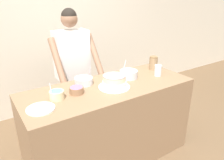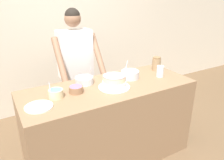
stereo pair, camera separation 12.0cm
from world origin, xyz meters
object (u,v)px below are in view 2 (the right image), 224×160
cake (114,82)px  person_baker (76,62)px  frosting_bowl_pink (84,80)px  frosting_bowl_white (130,74)px  frosting_bowl_purple (76,89)px  ceramic_plate (39,107)px  drinking_glass (160,71)px  stoneware_jar (156,64)px  frosting_bowl_blue (56,93)px

cake → person_baker: bearing=98.3°
frosting_bowl_pink → frosting_bowl_white: 0.52m
person_baker → frosting_bowl_purple: size_ratio=12.05×
ceramic_plate → drinking_glass: bearing=2.0°
cake → frosting_bowl_white: (0.29, 0.13, -0.01)m
frosting_bowl_pink → frosting_bowl_white: frosting_bowl_white is taller
stoneware_jar → frosting_bowl_pink: bearing=177.5°
cake → ceramic_plate: 0.76m
frosting_bowl_purple → stoneware_jar: stoneware_jar is taller
frosting_bowl_purple → ceramic_plate: (-0.38, -0.12, -0.03)m
frosting_bowl_white → stoneware_jar: 0.44m
cake → frosting_bowl_purple: bearing=168.8°
frosting_bowl_pink → drinking_glass: (0.83, -0.24, 0.02)m
frosting_bowl_white → stoneware_jar: bearing=8.8°
person_baker → frosting_bowl_blue: bearing=-123.4°
frosting_bowl_blue → stoneware_jar: size_ratio=0.95×
cake → stoneware_jar: size_ratio=1.93×
frosting_bowl_blue → frosting_bowl_purple: 0.20m
person_baker → ceramic_plate: 1.04m
frosting_bowl_pink → frosting_bowl_purple: 0.23m
cake → frosting_bowl_blue: 0.58m
ceramic_plate → frosting_bowl_pink: bearing=28.1°
frosting_bowl_pink → ceramic_plate: frosting_bowl_pink is taller
frosting_bowl_purple → ceramic_plate: frosting_bowl_purple is taller
drinking_glass → stoneware_jar: (0.11, 0.20, 0.02)m
frosting_bowl_blue → frosting_bowl_white: (0.86, 0.07, 0.00)m
person_baker → ceramic_plate: bearing=-128.5°
person_baker → drinking_glass: bearing=-46.7°
ceramic_plate → frosting_bowl_white: bearing=9.7°
cake → frosting_bowl_purple: (-0.38, 0.08, -0.02)m
frosting_bowl_pink → drinking_glass: bearing=-16.0°
person_baker → stoneware_jar: person_baker is taller
person_baker → frosting_bowl_pink: 0.54m
person_baker → frosting_bowl_white: bearing=-58.0°
person_baker → frosting_bowl_blue: 0.85m
person_baker → stoneware_jar: bearing=-34.3°
frosting_bowl_blue → ceramic_plate: 0.22m
frosting_bowl_pink → frosting_bowl_purple: bearing=-133.4°
drinking_glass → frosting_bowl_blue: bearing=177.1°
frosting_bowl_blue → frosting_bowl_white: size_ratio=0.79×
frosting_bowl_white → drinking_glass: 0.35m
cake → frosting_bowl_white: size_ratio=1.60×
cake → stoneware_jar: (0.72, 0.20, 0.02)m
frosting_bowl_purple → stoneware_jar: 1.11m
person_baker → stoneware_jar: size_ratio=9.81×
cake → frosting_bowl_white: frosting_bowl_white is taller
frosting_bowl_purple → drinking_glass: bearing=-4.1°
person_baker → frosting_bowl_purple: person_baker is taller
frosting_bowl_pink → frosting_bowl_purple: size_ratio=1.40×
cake → drinking_glass: 0.61m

